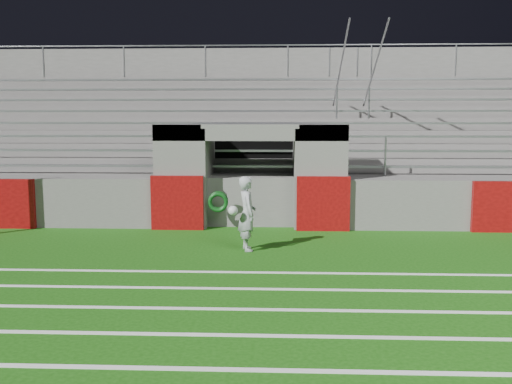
{
  "coord_description": "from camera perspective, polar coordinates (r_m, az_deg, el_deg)",
  "views": [
    {
      "loc": [
        0.74,
        -10.92,
        2.73
      ],
      "look_at": [
        0.2,
        1.8,
        1.1
      ],
      "focal_mm": 40.0,
      "sensor_mm": 36.0,
      "label": 1
    }
  ],
  "objects": [
    {
      "name": "ground",
      "position": [
        11.28,
        -1.41,
        -6.71
      ],
      "size": [
        90.0,
        90.0,
        0.0
      ],
      "primitive_type": "plane",
      "color": "#164B0C",
      "rests_on": "ground"
    },
    {
      "name": "hose_coil",
      "position": [
        14.08,
        -3.81,
        -0.97
      ],
      "size": [
        0.5,
        0.14,
        0.52
      ],
      "color": "#0B380E",
      "rests_on": "ground"
    },
    {
      "name": "goalkeeper_with_ball",
      "position": [
        11.87,
        -0.93,
        -2.16
      ],
      "size": [
        0.63,
        0.7,
        1.56
      ],
      "color": "#A1A5AA",
      "rests_on": "ground"
    },
    {
      "name": "field_markings",
      "position": [
        6.56,
        -4.45,
        -17.25
      ],
      "size": [
        28.0,
        8.09,
        0.01
      ],
      "color": "white",
      "rests_on": "ground"
    },
    {
      "name": "stadium_structure",
      "position": [
        18.95,
        0.18,
        3.54
      ],
      "size": [
        26.0,
        8.48,
        5.42
      ],
      "color": "#5D5A58",
      "rests_on": "ground"
    }
  ]
}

